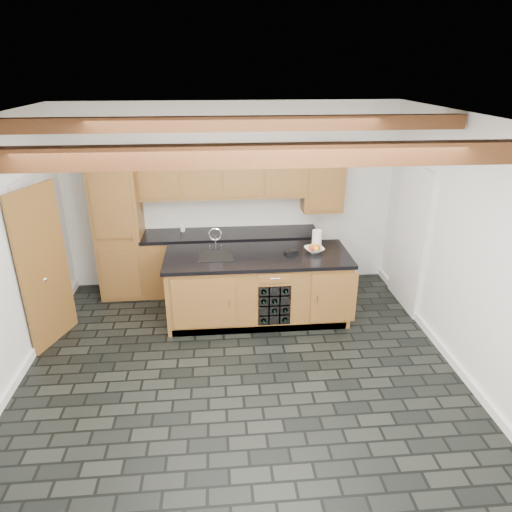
% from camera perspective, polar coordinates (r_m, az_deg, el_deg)
% --- Properties ---
extents(ground, '(5.00, 5.00, 0.00)m').
position_cam_1_polar(ground, '(5.37, -1.84, -14.59)').
color(ground, black).
rests_on(ground, ground).
extents(room_shell, '(5.01, 5.00, 5.00)m').
position_cam_1_polar(room_shell, '(5.10, -3.35, 2.87)').
color(room_shell, white).
rests_on(room_shell, ground).
extents(back_cabinetry, '(3.65, 0.62, 2.20)m').
position_cam_1_polar(back_cabinetry, '(6.89, -6.14, 3.34)').
color(back_cabinetry, '#94602F').
rests_on(back_cabinetry, ground).
extents(island, '(2.48, 0.96, 0.93)m').
position_cam_1_polar(island, '(6.24, 0.25, -3.85)').
color(island, '#94602F').
rests_on(island, ground).
extents(faucet, '(0.45, 0.40, 0.34)m').
position_cam_1_polar(faucet, '(6.05, -5.04, 0.40)').
color(faucet, black).
rests_on(faucet, island).
extents(kitchen_scale, '(0.20, 0.16, 0.05)m').
position_cam_1_polar(kitchen_scale, '(6.10, 4.43, 0.54)').
color(kitchen_scale, black).
rests_on(kitchen_scale, island).
extents(fruit_bowl, '(0.30, 0.30, 0.06)m').
position_cam_1_polar(fruit_bowl, '(6.19, 7.29, 0.80)').
color(fruit_bowl, silver).
rests_on(fruit_bowl, island).
extents(fruit_cluster, '(0.16, 0.17, 0.07)m').
position_cam_1_polar(fruit_cluster, '(6.18, 7.31, 1.09)').
color(fruit_cluster, '#B53D18').
rests_on(fruit_cluster, fruit_bowl).
extents(paper_towel, '(0.13, 0.13, 0.26)m').
position_cam_1_polar(paper_towel, '(6.28, 7.61, 2.07)').
color(paper_towel, white).
rests_on(paper_towel, island).
extents(mug, '(0.14, 0.14, 0.10)m').
position_cam_1_polar(mug, '(6.98, -9.16, 3.41)').
color(mug, white).
rests_on(mug, back_cabinetry).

